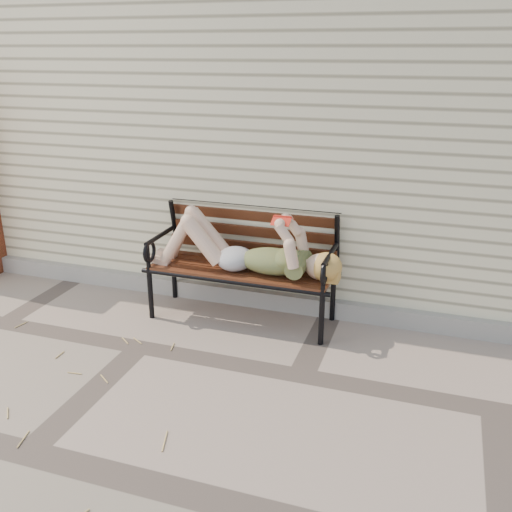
% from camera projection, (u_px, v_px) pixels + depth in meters
% --- Properties ---
extents(ground, '(80.00, 80.00, 0.00)m').
position_uv_depth(ground, '(140.00, 347.00, 4.28)').
color(ground, gray).
rests_on(ground, ground).
extents(house_wall, '(8.00, 4.00, 3.00)m').
position_uv_depth(house_wall, '(262.00, 105.00, 6.43)').
color(house_wall, beige).
rests_on(house_wall, ground).
extents(foundation_strip, '(8.00, 0.10, 0.15)m').
position_uv_depth(foundation_strip, '(193.00, 289.00, 5.12)').
color(foundation_strip, gray).
rests_on(foundation_strip, ground).
extents(garden_bench, '(1.62, 0.65, 1.05)m').
position_uv_depth(garden_bench, '(245.00, 248.00, 4.62)').
color(garden_bench, black).
rests_on(garden_bench, ground).
extents(reading_woman, '(1.53, 0.35, 0.48)m').
position_uv_depth(reading_woman, '(241.00, 249.00, 4.49)').
color(reading_woman, '#08313E').
rests_on(reading_woman, ground).
extents(straw_scatter, '(2.74, 1.42, 0.01)m').
position_uv_depth(straw_scatter, '(35.00, 394.00, 3.69)').
color(straw_scatter, tan).
rests_on(straw_scatter, ground).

